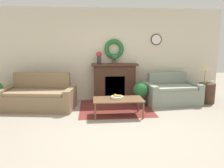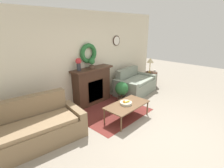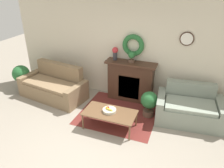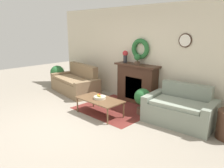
# 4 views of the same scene
# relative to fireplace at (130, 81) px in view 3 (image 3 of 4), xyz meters

# --- Properties ---
(ground_plane) EXTENTS (16.00, 16.00, 0.00)m
(ground_plane) POSITION_rel_fireplace_xyz_m (-0.13, -2.40, -0.56)
(ground_plane) COLOR gray
(floor_rug) EXTENTS (1.87, 1.72, 0.01)m
(floor_rug) POSITION_rel_fireplace_xyz_m (-0.06, -0.78, -0.56)
(floor_rug) COLOR maroon
(floor_rug) RESTS_ON ground_plane
(wall_back) EXTENTS (6.80, 0.19, 2.70)m
(wall_back) POSITION_rel_fireplace_xyz_m (-0.12, 0.20, 0.80)
(wall_back) COLOR beige
(wall_back) RESTS_ON ground_plane
(fireplace) EXTENTS (1.35, 0.41, 1.11)m
(fireplace) POSITION_rel_fireplace_xyz_m (0.00, 0.00, 0.00)
(fireplace) COLOR #42281C
(fireplace) RESTS_ON ground_plane
(couch_left) EXTENTS (1.97, 1.14, 0.92)m
(couch_left) POSITION_rel_fireplace_xyz_m (-2.06, -0.62, -0.25)
(couch_left) COLOR #846B4C
(couch_left) RESTS_ON ground_plane
(loveseat_right) EXTENTS (1.57, 1.05, 0.86)m
(loveseat_right) POSITION_rel_fireplace_xyz_m (1.58, -0.45, -0.25)
(loveseat_right) COLOR gray
(loveseat_right) RESTS_ON ground_plane
(coffee_table) EXTENTS (1.17, 0.62, 0.41)m
(coffee_table) POSITION_rel_fireplace_xyz_m (-0.06, -1.39, -0.18)
(coffee_table) COLOR brown
(coffee_table) RESTS_ON ground_plane
(fruit_bowl) EXTENTS (0.30, 0.30, 0.11)m
(fruit_bowl) POSITION_rel_fireplace_xyz_m (-0.08, -1.37, -0.12)
(fruit_bowl) COLOR beige
(fruit_bowl) RESTS_ON coffee_table
(vase_on_mantel_left) EXTENTS (0.16, 0.16, 0.35)m
(vase_on_mantel_left) POSITION_rel_fireplace_xyz_m (-0.45, 0.01, 0.75)
(vase_on_mantel_left) COLOR #2D2D33
(vase_on_mantel_left) RESTS_ON fireplace
(potted_plant_on_mantel) EXTENTS (0.18, 0.18, 0.29)m
(potted_plant_on_mantel) POSITION_rel_fireplace_xyz_m (0.00, -0.01, 0.71)
(potted_plant_on_mantel) COLOR brown
(potted_plant_on_mantel) RESTS_ON fireplace
(potted_plant_floor_by_couch) EXTENTS (0.51, 0.51, 0.77)m
(potted_plant_floor_by_couch) POSITION_rel_fireplace_xyz_m (-3.21, -0.58, -0.08)
(potted_plant_floor_by_couch) COLOR brown
(potted_plant_floor_by_couch) RESTS_ON ground_plane
(potted_plant_floor_by_loveseat) EXTENTS (0.42, 0.42, 0.65)m
(potted_plant_floor_by_loveseat) POSITION_rel_fireplace_xyz_m (0.66, -0.62, -0.16)
(potted_plant_floor_by_loveseat) COLOR brown
(potted_plant_floor_by_loveseat) RESTS_ON ground_plane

